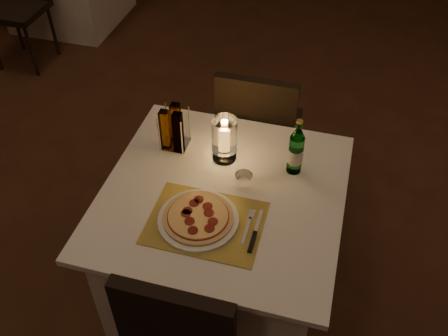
% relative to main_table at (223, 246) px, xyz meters
% --- Properties ---
extents(floor, '(8.00, 10.00, 0.02)m').
position_rel_main_table_xyz_m(floor, '(-0.23, 0.34, -0.38)').
color(floor, '#442415').
rests_on(floor, ground).
extents(main_table, '(1.00, 1.00, 0.74)m').
position_rel_main_table_xyz_m(main_table, '(0.00, 0.00, 0.00)').
color(main_table, silver).
rests_on(main_table, ground).
extents(chair_far, '(0.42, 0.42, 0.90)m').
position_rel_main_table_xyz_m(chair_far, '(0.00, 0.71, 0.18)').
color(chair_far, black).
rests_on(chair_far, ground).
extents(placemat, '(0.45, 0.34, 0.00)m').
position_rel_main_table_xyz_m(placemat, '(-0.02, -0.18, 0.37)').
color(placemat, '#A7903A').
rests_on(placemat, main_table).
extents(plate, '(0.32, 0.32, 0.01)m').
position_rel_main_table_xyz_m(plate, '(-0.05, -0.18, 0.38)').
color(plate, white).
rests_on(plate, placemat).
extents(pizza, '(0.28, 0.28, 0.02)m').
position_rel_main_table_xyz_m(pizza, '(-0.05, -0.18, 0.39)').
color(pizza, '#D8B77F').
rests_on(pizza, plate).
extents(fork, '(0.02, 0.18, 0.00)m').
position_rel_main_table_xyz_m(fork, '(0.14, -0.15, 0.37)').
color(fork, silver).
rests_on(fork, placemat).
extents(knife, '(0.02, 0.22, 0.01)m').
position_rel_main_table_xyz_m(knife, '(0.18, -0.21, 0.37)').
color(knife, black).
rests_on(knife, placemat).
extents(tumbler, '(0.07, 0.07, 0.07)m').
position_rel_main_table_xyz_m(tumbler, '(0.08, 0.05, 0.40)').
color(tumbler, white).
rests_on(tumbler, main_table).
extents(water_bottle, '(0.07, 0.07, 0.27)m').
position_rel_main_table_xyz_m(water_bottle, '(0.26, 0.21, 0.48)').
color(water_bottle, '#60B26B').
rests_on(water_bottle, main_table).
extents(hurricane_candle, '(0.11, 0.11, 0.21)m').
position_rel_main_table_xyz_m(hurricane_candle, '(-0.05, 0.21, 0.49)').
color(hurricane_candle, white).
rests_on(hurricane_candle, main_table).
extents(cruet_caddy, '(0.12, 0.12, 0.21)m').
position_rel_main_table_xyz_m(cruet_caddy, '(-0.29, 0.23, 0.46)').
color(cruet_caddy, white).
rests_on(cruet_caddy, main_table).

